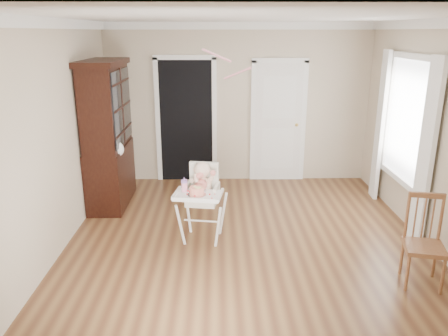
{
  "coord_description": "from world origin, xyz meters",
  "views": [
    {
      "loc": [
        -0.36,
        -4.99,
        2.55
      ],
      "look_at": [
        -0.28,
        0.0,
        0.99
      ],
      "focal_mm": 35.0,
      "sensor_mm": 36.0,
      "label": 1
    }
  ],
  "objects_px": {
    "china_cabinet": "(108,135)",
    "cake": "(197,191)",
    "sippy_cup": "(184,185)",
    "dining_chair": "(424,244)",
    "high_chair": "(202,194)"
  },
  "relations": [
    {
      "from": "sippy_cup",
      "to": "china_cabinet",
      "type": "bearing_deg",
      "value": 131.3
    },
    {
      "from": "sippy_cup",
      "to": "dining_chair",
      "type": "relative_size",
      "value": 0.19
    },
    {
      "from": "sippy_cup",
      "to": "dining_chair",
      "type": "distance_m",
      "value": 2.72
    },
    {
      "from": "dining_chair",
      "to": "high_chair",
      "type": "bearing_deg",
      "value": 168.82
    },
    {
      "from": "high_chair",
      "to": "sippy_cup",
      "type": "relative_size",
      "value": 5.42
    },
    {
      "from": "cake",
      "to": "dining_chair",
      "type": "height_order",
      "value": "dining_chair"
    },
    {
      "from": "high_chair",
      "to": "cake",
      "type": "xyz_separation_m",
      "value": [
        -0.05,
        -0.25,
        0.13
      ]
    },
    {
      "from": "high_chair",
      "to": "china_cabinet",
      "type": "height_order",
      "value": "china_cabinet"
    },
    {
      "from": "cake",
      "to": "sippy_cup",
      "type": "bearing_deg",
      "value": 140.82
    },
    {
      "from": "sippy_cup",
      "to": "dining_chair",
      "type": "xyz_separation_m",
      "value": [
        2.54,
        -0.92,
        -0.33
      ]
    },
    {
      "from": "china_cabinet",
      "to": "sippy_cup",
      "type": "bearing_deg",
      "value": -48.7
    },
    {
      "from": "high_chair",
      "to": "dining_chair",
      "type": "relative_size",
      "value": 1.05
    },
    {
      "from": "cake",
      "to": "china_cabinet",
      "type": "distance_m",
      "value": 2.08
    },
    {
      "from": "china_cabinet",
      "to": "cake",
      "type": "bearing_deg",
      "value": -47.76
    },
    {
      "from": "high_chair",
      "to": "cake",
      "type": "relative_size",
      "value": 4.5
    }
  ]
}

